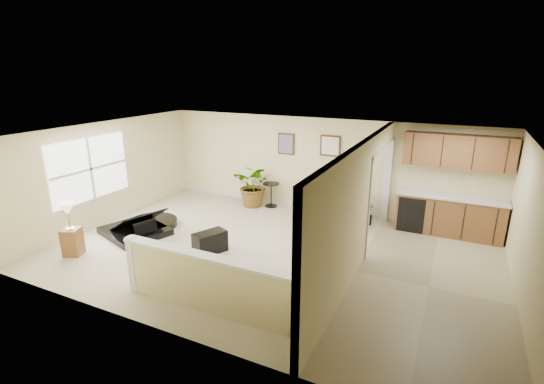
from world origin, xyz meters
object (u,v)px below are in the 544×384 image
at_px(piano, 136,209).
at_px(lamp_stand, 71,233).
at_px(piano_bench, 210,242).
at_px(accent_table, 271,192).
at_px(palm_plant, 255,186).
at_px(small_plant, 366,215).
at_px(loveseat, 330,209).

distance_m(piano, lamp_stand, 1.53).
distance_m(piano_bench, lamp_stand, 2.85).
distance_m(accent_table, palm_plant, 0.49).
xyz_separation_m(small_plant, lamp_stand, (-5.11, -4.32, 0.25)).
bearing_deg(small_plant, piano, -149.41).
bearing_deg(piano, lamp_stand, -84.14).
xyz_separation_m(palm_plant, lamp_stand, (-1.96, -4.33, -0.11)).
height_order(piano, small_plant, piano).
xyz_separation_m(piano, palm_plant, (1.64, 2.84, 0.04)).
height_order(piano, piano_bench, piano).
bearing_deg(accent_table, small_plant, -3.39).
xyz_separation_m(loveseat, accent_table, (-1.84, 0.41, 0.08)).
height_order(loveseat, accent_table, loveseat).
xyz_separation_m(piano_bench, lamp_stand, (-2.51, -1.31, 0.25)).
bearing_deg(piano_bench, palm_plant, 100.28).
relative_size(piano_bench, lamp_stand, 0.60).
height_order(accent_table, lamp_stand, lamp_stand).
relative_size(piano, accent_table, 2.86).
relative_size(piano_bench, loveseat, 0.37).
distance_m(piano_bench, small_plant, 3.97).
bearing_deg(lamp_stand, loveseat, 43.84).
height_order(piano, accent_table, piano).
bearing_deg(accent_table, lamp_stand, -118.24).
distance_m(piano, accent_table, 3.64).
bearing_deg(accent_table, piano, -124.86).
xyz_separation_m(piano, small_plant, (4.78, 2.83, -0.32)).
distance_m(palm_plant, lamp_stand, 4.76).
bearing_deg(loveseat, lamp_stand, -121.97).
bearing_deg(piano_bench, piano, 175.18).
relative_size(loveseat, lamp_stand, 1.62).
distance_m(palm_plant, small_plant, 3.16).
bearing_deg(accent_table, palm_plant, -161.55).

